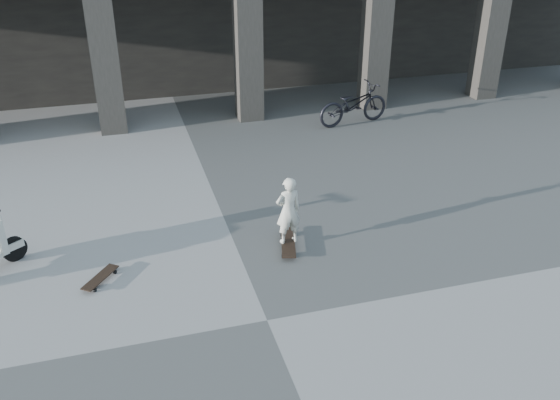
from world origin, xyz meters
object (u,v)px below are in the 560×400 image
object	(u,v)px
child	(288,211)
bicycle	(353,104)
skateboard_spare	(100,278)
longboard	(288,243)

from	to	relation	value
child	bicycle	distance (m)	6.46
skateboard_spare	child	world-z (taller)	child
bicycle	skateboard_spare	bearing A→B (deg)	120.34
child	bicycle	xyz separation A→B (m)	(3.43, 5.47, -0.17)
child	bicycle	world-z (taller)	child
longboard	bicycle	world-z (taller)	bicycle
longboard	skateboard_spare	size ratio (longest dim) A/B	1.44
longboard	child	size ratio (longest dim) A/B	0.85
longboard	skateboard_spare	xyz separation A→B (m)	(-3.11, -0.19, -0.01)
child	longboard	bearing A→B (deg)	109.90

